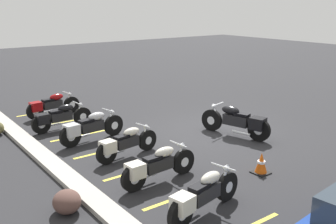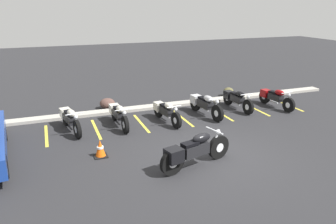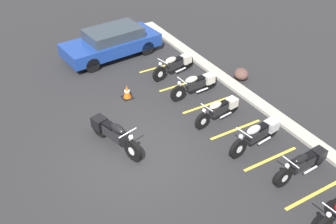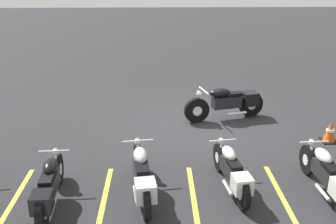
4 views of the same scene
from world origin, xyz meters
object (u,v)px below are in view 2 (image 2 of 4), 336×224
object	(u,v)px
parked_bike_2	(166,111)
landscape_rock_1	(228,92)
parked_bike_1	(119,114)
traffic_cone	(100,149)
parked_bike_3	(204,104)
parked_bike_0	(70,118)
landscape_rock_0	(107,104)
parked_bike_4	(236,99)
parked_bike_5	(275,97)
motorcycle_black_featured	(193,151)

from	to	relation	value
parked_bike_2	landscape_rock_1	bearing A→B (deg)	111.06
parked_bike_1	traffic_cone	xyz separation A→B (m)	(-1.10, -2.43, -0.20)
parked_bike_1	parked_bike_3	world-z (taller)	parked_bike_3
parked_bike_0	parked_bike_3	bearing A→B (deg)	77.63
parked_bike_3	landscape_rock_0	bearing A→B (deg)	-129.95
parked_bike_1	landscape_rock_0	xyz separation A→B (m)	(-0.01, 2.22, -0.21)
parked_bike_4	parked_bike_5	bearing A→B (deg)	74.88
parked_bike_0	landscape_rock_0	world-z (taller)	parked_bike_0
landscape_rock_0	parked_bike_0	bearing A→B (deg)	-129.58
parked_bike_0	parked_bike_5	bearing A→B (deg)	77.70
parked_bike_3	motorcycle_black_featured	bearing A→B (deg)	-38.32
parked_bike_0	parked_bike_5	xyz separation A→B (m)	(8.75, -0.23, -0.01)
parked_bike_2	parked_bike_4	size ratio (longest dim) A/B	0.97
parked_bike_4	landscape_rock_1	bearing A→B (deg)	155.72
parked_bike_0	parked_bike_1	size ratio (longest dim) A/B	1.00
parked_bike_5	landscape_rock_0	xyz separation A→B (m)	(-7.02, 2.34, -0.21)
parked_bike_2	parked_bike_3	bearing A→B (deg)	87.98
parked_bike_0	parked_bike_4	xyz separation A→B (m)	(7.02, 0.14, -0.01)
parked_bike_4	landscape_rock_1	distance (m)	2.02
parked_bike_4	landscape_rock_0	world-z (taller)	parked_bike_4
parked_bike_0	parked_bike_4	world-z (taller)	parked_bike_0
motorcycle_black_featured	parked_bike_2	xyz separation A→B (m)	(0.59, 3.80, -0.08)
landscape_rock_1	parked_bike_3	bearing A→B (deg)	-138.35
traffic_cone	parked_bike_0	bearing A→B (deg)	104.34
parked_bike_0	landscape_rock_0	size ratio (longest dim) A/B	3.24
parked_bike_0	parked_bike_5	size ratio (longest dim) A/B	1.02
parked_bike_0	parked_bike_5	world-z (taller)	parked_bike_0
parked_bike_0	parked_bike_2	bearing A→B (deg)	73.77
motorcycle_black_featured	parked_bike_5	bearing A→B (deg)	19.08
motorcycle_black_featured	landscape_rock_1	world-z (taller)	motorcycle_black_featured
parked_bike_1	parked_bike_2	bearing A→B (deg)	79.84
parked_bike_1	traffic_cone	distance (m)	2.67
parked_bike_2	traffic_cone	xyz separation A→B (m)	(-2.90, -2.20, -0.18)
parked_bike_3	landscape_rock_0	xyz separation A→B (m)	(-3.58, 2.25, -0.24)
parked_bike_3	parked_bike_2	bearing A→B (deg)	-91.65
landscape_rock_1	parked_bike_0	bearing A→B (deg)	-165.47
parked_bike_0	traffic_cone	bearing A→B (deg)	3.57
motorcycle_black_featured	parked_bike_4	bearing A→B (deg)	31.60
parked_bike_1	parked_bike_5	xyz separation A→B (m)	(7.00, -0.12, -0.01)
parked_bike_4	traffic_cone	bearing A→B (deg)	-70.27
parked_bike_3	traffic_cone	distance (m)	5.25
parked_bike_0	landscape_rock_0	distance (m)	2.74
parked_bike_2	traffic_cone	size ratio (longest dim) A/B	3.80
parked_bike_0	landscape_rock_1	size ratio (longest dim) A/B	3.98
parked_bike_1	parked_bike_3	bearing A→B (deg)	86.40
motorcycle_black_featured	parked_bike_5	world-z (taller)	motorcycle_black_featured
motorcycle_black_featured	landscape_rock_1	bearing A→B (deg)	37.20
parked_bike_4	landscape_rock_1	xyz separation A→B (m)	(0.73, 1.87, -0.22)
parked_bike_4	landscape_rock_0	size ratio (longest dim) A/B	3.19
parked_bike_1	landscape_rock_1	distance (m)	6.36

